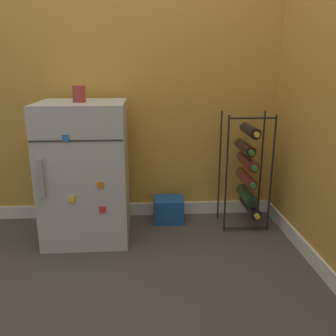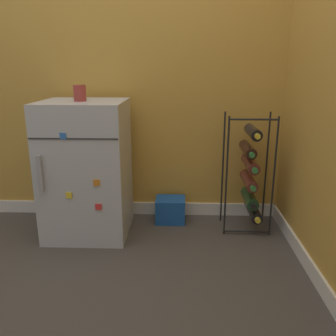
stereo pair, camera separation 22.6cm
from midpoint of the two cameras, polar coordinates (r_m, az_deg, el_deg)
ground_plane at (r=2.06m, az=-9.30°, el=-14.82°), size 14.00×14.00×0.00m
wall_back at (r=2.46m, az=-9.18°, el=20.29°), size 7.01×0.07×2.50m
mini_fridge at (r=2.26m, az=-15.87°, el=-0.60°), size 0.51×0.49×0.85m
wine_rack at (r=2.38m, az=10.03°, el=-0.74°), size 0.30×0.31×0.77m
soda_box at (r=2.49m, az=-2.54°, el=-6.75°), size 0.20×0.17×0.17m
fridge_top_cup at (r=2.16m, az=-17.10°, el=11.29°), size 0.07×0.07×0.09m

